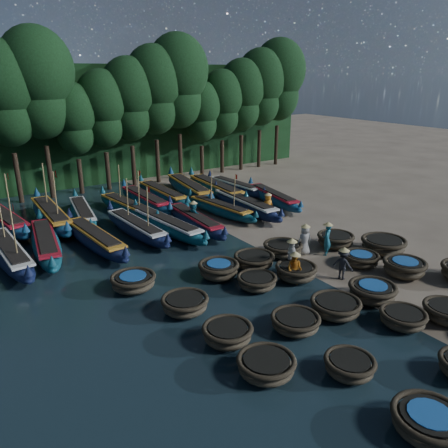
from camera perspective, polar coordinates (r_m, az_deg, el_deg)
ground at (r=22.79m, az=8.72°, el=-5.34°), size 120.00×120.00×0.00m
foliage_wall at (r=41.28m, az=-14.14°, el=12.64°), size 40.00×3.00×10.00m
coracle_1 at (r=14.21m, az=25.20°, el=-22.35°), size 2.29×2.29×0.70m
coracle_5 at (r=15.01m, az=5.53°, el=-17.90°), size 2.33×2.33×0.66m
coracle_6 at (r=15.50m, az=16.08°, el=-17.35°), size 1.96×1.96×0.65m
coracle_7 at (r=18.68m, az=22.33°, el=-11.28°), size 2.19×2.19×0.66m
coracle_8 at (r=19.75m, az=27.05°, el=-10.19°), size 2.01×2.01×0.71m
coracle_10 at (r=16.39m, az=0.47°, el=-14.10°), size 2.24×2.24×0.71m
coracle_11 at (r=17.34m, az=9.31°, el=-12.52°), size 1.93×1.93×0.63m
coracle_12 at (r=18.60m, az=14.37°, el=-10.42°), size 2.20×2.20×0.69m
coracle_13 at (r=20.04m, az=18.81°, el=-8.37°), size 2.41×2.41×0.81m
coracle_14 at (r=22.90m, az=22.50°, el=-5.24°), size 2.09×2.09×0.83m
coracle_15 at (r=18.28m, az=-5.12°, el=-10.35°), size 2.36×2.36×0.71m
coracle_16 at (r=20.14m, az=4.32°, el=-7.48°), size 2.13×2.13×0.64m
coracle_17 at (r=21.12m, az=9.40°, el=-6.14°), size 2.11×2.11×0.77m
coracle_18 at (r=23.42m, az=17.41°, el=-4.35°), size 2.26×2.26×0.65m
coracle_19 at (r=25.40m, az=20.12°, el=-2.55°), size 2.96×2.96×0.83m
coracle_20 at (r=20.37m, az=-11.76°, el=-7.36°), size 2.19×2.19×0.73m
coracle_21 at (r=21.02m, az=-0.69°, el=-5.93°), size 2.32×2.32×0.79m
coracle_22 at (r=22.14m, az=3.96°, el=-4.74°), size 2.32×2.32×0.73m
coracle_23 at (r=23.75m, az=7.69°, el=-3.18°), size 2.56×2.56×0.71m
coracle_24 at (r=25.45m, az=14.36°, el=-1.98°), size 2.09×2.09×0.77m
long_boat_0 at (r=25.09m, az=-26.21°, el=-3.46°), size 1.83×8.31×3.53m
long_boat_1 at (r=25.77m, az=-22.23°, el=-2.33°), size 2.60×8.12×1.44m
long_boat_2 at (r=25.56m, az=-16.51°, el=-1.83°), size 2.00×8.11×1.43m
long_boat_3 at (r=26.81m, az=-11.40°, el=-0.44°), size 1.80×7.86×3.34m
long_boat_4 at (r=26.82m, az=-7.39°, el=-0.19°), size 2.24×7.97×1.41m
long_boat_5 at (r=27.58m, az=-3.88°, el=0.44°), size 1.67×7.64×1.35m
long_boat_6 at (r=30.05m, az=-0.48°, el=2.04°), size 2.10×7.21×3.08m
long_boat_7 at (r=30.71m, az=2.77°, el=2.56°), size 1.85×8.45×1.49m
long_boat_8 at (r=32.86m, az=6.44°, el=3.49°), size 2.60×7.54×1.34m
long_boat_9 at (r=30.85m, az=-26.96°, el=0.56°), size 2.79×8.85×3.80m
long_boat_10 at (r=30.38m, az=-21.65°, el=1.06°), size 1.78×8.96×3.81m
long_boat_11 at (r=30.54m, az=-17.98°, el=1.40°), size 2.50×7.51×1.34m
long_boat_12 at (r=30.83m, az=-12.43°, el=2.11°), size 2.28×7.82×3.35m
long_boat_13 at (r=32.43m, az=-10.26°, el=3.13°), size 1.52×8.01×1.41m
long_boat_14 at (r=33.77m, az=-8.05°, el=3.90°), size 1.49×8.06×1.42m
long_boat_15 at (r=34.95m, az=-4.59°, el=4.68°), size 2.86×8.97×1.59m
long_boat_16 at (r=34.65m, az=-1.07°, el=4.62°), size 2.24×9.17×1.62m
long_boat_17 at (r=35.84m, az=1.44°, el=4.91°), size 1.73×7.30×1.29m
fisherman_0 at (r=23.93m, az=10.51°, el=-1.93°), size 0.91×0.70×1.84m
fisherman_1 at (r=24.06m, az=13.31°, el=-1.76°), size 0.78×0.72×1.98m
fisherman_2 at (r=20.54m, az=9.20°, el=-5.68°), size 0.80×0.90×1.75m
fisherman_3 at (r=21.56m, az=15.28°, el=-4.97°), size 0.86×1.12×1.73m
fisherman_4 at (r=21.53m, az=8.79°, el=-4.15°), size 0.82×1.11×1.95m
fisherman_5 at (r=27.88m, az=-3.98°, el=1.35°), size 0.52×1.50×1.80m
fisherman_6 at (r=29.76m, az=5.74°, el=2.54°), size 0.87×0.65×1.81m
tree_3 at (r=35.36m, az=-26.75°, el=15.07°), size 4.92×4.92×11.60m
tree_4 at (r=35.75m, az=-23.16°, el=16.68°), size 5.34×5.34×12.58m
tree_5 at (r=36.47m, az=-19.00°, el=12.90°), size 3.68×3.68×8.68m
tree_6 at (r=37.10m, az=-15.62°, el=14.38°), size 4.09×4.09×9.65m
tree_7 at (r=37.88m, az=-12.32°, el=15.75°), size 4.51×4.51×10.63m
tree_8 at (r=38.78m, az=-9.13°, el=17.02°), size 4.92×4.92×11.60m
tree_9 at (r=39.82m, az=-6.05°, el=18.18°), size 5.34×5.34×12.58m
tree_10 at (r=41.11m, az=-3.01°, el=14.52°), size 3.68×3.68×8.68m
tree_11 at (r=42.30m, az=-0.27°, el=15.60°), size 4.09×4.09×9.65m
tree_12 at (r=43.59m, az=2.34°, el=16.58°), size 4.51×4.51×10.63m
tree_13 at (r=44.98m, az=4.82°, el=17.48°), size 4.92×4.92×11.60m
tree_14 at (r=46.44m, az=7.17°, el=18.30°), size 5.34×5.34×12.58m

